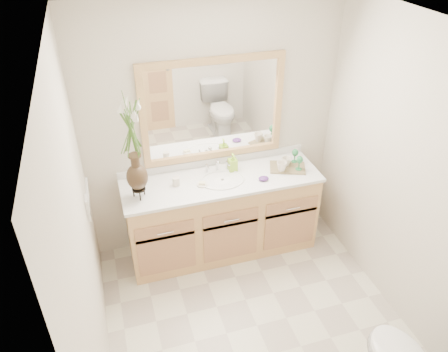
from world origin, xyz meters
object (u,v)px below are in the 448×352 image
object	(u,v)px
flower_vase	(132,136)
tray	(287,168)
tumbler	(176,181)
soap_bottle	(233,163)

from	to	relation	value
flower_vase	tray	size ratio (longest dim) A/B	2.63
tumbler	soap_bottle	world-z (taller)	soap_bottle
soap_bottle	tumbler	bearing A→B (deg)	-171.04
tray	flower_vase	bearing A→B (deg)	-156.42
tumbler	soap_bottle	bearing A→B (deg)	9.57
flower_vase	soap_bottle	size ratio (longest dim) A/B	5.47
tumbler	tray	world-z (taller)	tumbler
tray	tumbler	bearing A→B (deg)	-160.38
tumbler	flower_vase	bearing A→B (deg)	-165.39
flower_vase	soap_bottle	world-z (taller)	flower_vase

